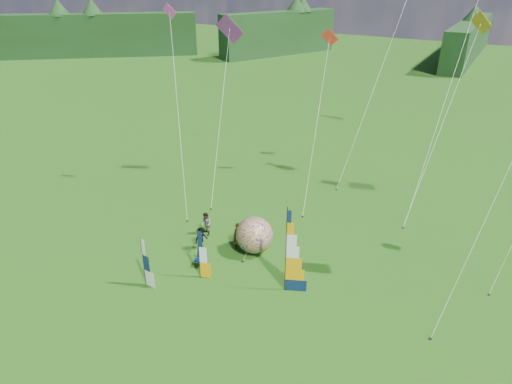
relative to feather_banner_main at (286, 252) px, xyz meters
The scene contains 18 objects.
ground 4.43m from the feather_banner_main, 112.23° to the right, with size 220.00×220.00×0.00m, color #2A7616.
treeline_ring 3.79m from the feather_banner_main, 112.23° to the right, with size 210.00×210.00×8.00m, color black, non-canonical shape.
feather_banner_main is the anchor object (origin of this frame).
side_banner_left 5.30m from the feather_banner_main, 164.03° to the right, with size 0.91×0.10×3.25m, color orange, non-canonical shape.
side_banner_far 8.28m from the feather_banner_main, 153.91° to the right, with size 0.94×0.10×3.18m, color white, non-canonical shape.
bol_inflatable 4.68m from the feather_banner_main, 143.48° to the left, with size 2.45×2.45×2.45m, color #11007F.
spectator_a 5.52m from the feather_banner_main, 152.55° to the left, with size 0.68×0.45×1.87m, color #66594C.
spectator_b 8.20m from the feather_banner_main, 160.01° to the left, with size 0.83×0.41×1.71m, color #66594C.
spectator_c 7.05m from the feather_banner_main, behind, with size 1.06×0.39×1.64m, color #66594C.
spectator_d 6.10m from the feather_banner_main, 139.89° to the left, with size 0.98×0.40×1.68m, color #66594C.
camp_chair 6.09m from the feather_banner_main, behind, with size 0.61×0.61×1.06m, color #02193E, non-canonical shape.
kite_whale 19.23m from the feather_banner_main, 73.23° to the left, with size 4.16×14.91×21.73m, color black, non-canonical shape.
kite_rainbow_delta 15.05m from the feather_banner_main, 138.09° to the left, with size 6.71×11.41×14.43m, color #FE090A, non-canonical shape.
kite_parafoil 12.12m from the feather_banner_main, 22.83° to the left, with size 7.16×12.02×17.67m, color red, non-canonical shape.
small_kite_red 13.88m from the feather_banner_main, 106.52° to the left, with size 4.60×11.17×12.96m, color red, non-canonical shape.
small_kite_orange 16.45m from the feather_banner_main, 71.33° to the left, with size 4.40×11.76×14.63m, color orange, non-canonical shape.
small_kite_pink 14.64m from the feather_banner_main, 152.52° to the left, with size 6.90×7.70×14.92m, color #D23EA5, non-canonical shape.
small_kite_green 19.90m from the feather_banner_main, 93.59° to the left, with size 4.35×12.23×17.47m, color green, non-canonical shape.
Camera 1 is at (10.49, -15.99, 16.99)m, focal length 32.00 mm.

